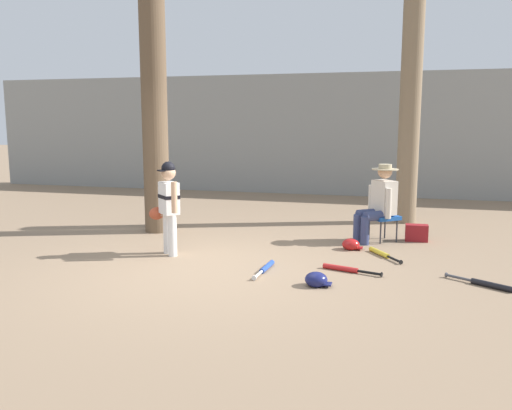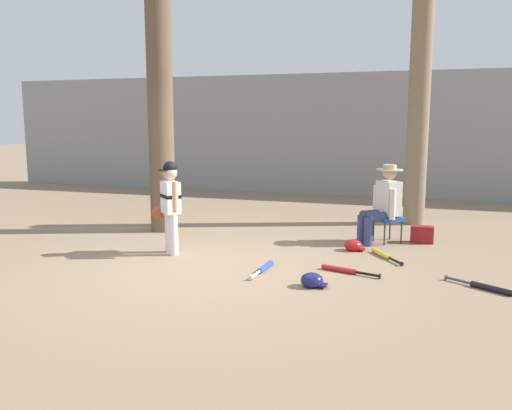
% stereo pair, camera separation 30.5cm
% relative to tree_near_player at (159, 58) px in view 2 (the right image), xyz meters
% --- Properties ---
extents(ground_plane, '(60.00, 60.00, 0.00)m').
position_rel_tree_near_player_xyz_m(ground_plane, '(1.66, -2.03, -2.87)').
color(ground_plane, '#897056').
extents(concrete_back_wall, '(18.00, 0.36, 3.03)m').
position_rel_tree_near_player_xyz_m(concrete_back_wall, '(1.66, 5.42, -1.36)').
color(concrete_back_wall, gray).
rests_on(concrete_back_wall, ground).
extents(tree_near_player, '(0.69, 0.69, 6.48)m').
position_rel_tree_near_player_xyz_m(tree_near_player, '(0.00, 0.00, 0.00)').
color(tree_near_player, brown).
rests_on(tree_near_player, ground).
extents(tree_behind_spectator, '(0.54, 0.54, 5.00)m').
position_rel_tree_near_player_xyz_m(tree_behind_spectator, '(4.07, 1.96, -0.64)').
color(tree_behind_spectator, '#7F6B51').
rests_on(tree_behind_spectator, ground).
extents(young_ballplayer, '(0.57, 0.45, 1.31)m').
position_rel_tree_near_player_xyz_m(young_ballplayer, '(0.86, -1.43, -2.13)').
color(young_ballplayer, white).
rests_on(young_ballplayer, ground).
extents(folding_stool, '(0.56, 0.56, 0.41)m').
position_rel_tree_near_player_xyz_m(folding_stool, '(3.72, 0.21, -2.51)').
color(folding_stool, '#194C9E').
rests_on(folding_stool, ground).
extents(seated_spectator, '(0.65, 0.61, 1.20)m').
position_rel_tree_near_player_xyz_m(seated_spectator, '(3.64, 0.15, -2.23)').
color(seated_spectator, navy).
rests_on(seated_spectator, ground).
extents(handbag_beside_stool, '(0.34, 0.19, 0.26)m').
position_rel_tree_near_player_xyz_m(handbag_beside_stool, '(4.23, 0.35, -2.74)').
color(handbag_beside_stool, maroon).
rests_on(handbag_beside_stool, ground).
extents(bat_yellow_trainer, '(0.47, 0.70, 0.07)m').
position_rel_tree_near_player_xyz_m(bat_yellow_trainer, '(3.73, -0.74, -2.84)').
color(bat_yellow_trainer, yellow).
rests_on(bat_yellow_trainer, ground).
extents(bat_red_barrel, '(0.75, 0.28, 0.07)m').
position_rel_tree_near_player_xyz_m(bat_red_barrel, '(3.32, -1.65, -2.84)').
color(bat_red_barrel, red).
rests_on(bat_red_barrel, ground).
extents(bat_black_composite, '(0.70, 0.48, 0.07)m').
position_rel_tree_near_player_xyz_m(bat_black_composite, '(4.93, -1.86, -2.84)').
color(bat_black_composite, black).
rests_on(bat_black_composite, ground).
extents(bat_blue_youth, '(0.10, 0.75, 0.07)m').
position_rel_tree_near_player_xyz_m(bat_blue_youth, '(2.36, -1.87, -2.84)').
color(bat_blue_youth, '#2347AD').
rests_on(bat_blue_youth, ground).
extents(batting_helmet_red, '(0.30, 0.23, 0.17)m').
position_rel_tree_near_player_xyz_m(batting_helmet_red, '(3.29, -0.48, -2.80)').
color(batting_helmet_red, '#A81919').
rests_on(batting_helmet_red, ground).
extents(batting_helmet_navy, '(0.30, 0.23, 0.18)m').
position_rel_tree_near_player_xyz_m(batting_helmet_navy, '(3.07, -2.33, -2.80)').
color(batting_helmet_navy, navy).
rests_on(batting_helmet_navy, ground).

